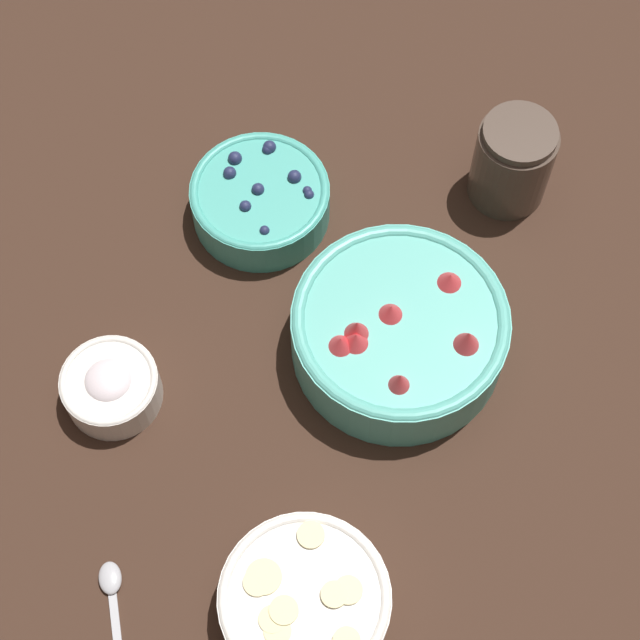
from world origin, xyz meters
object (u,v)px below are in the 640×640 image
(bowl_bananas, at_px, (304,602))
(jar_chocolate, at_px, (512,163))
(bowl_strawberries, at_px, (399,330))
(bowl_cream, at_px, (111,386))
(bowl_blueberries, at_px, (260,199))

(bowl_bananas, relative_size, jar_chocolate, 1.44)
(bowl_strawberries, bearing_deg, bowl_bananas, -13.65)
(bowl_bananas, relative_size, bowl_cream, 1.59)
(bowl_blueberries, height_order, bowl_cream, bowl_blueberries)
(jar_chocolate, bearing_deg, bowl_strawberries, -27.37)
(bowl_blueberries, relative_size, jar_chocolate, 1.40)
(bowl_blueberries, bearing_deg, jar_chocolate, 102.45)
(bowl_blueberries, height_order, jar_chocolate, jar_chocolate)
(bowl_strawberries, relative_size, bowl_cream, 2.23)
(bowl_strawberries, distance_m, bowl_cream, 0.30)
(bowl_strawberries, distance_m, bowl_blueberries, 0.22)
(bowl_strawberries, xyz_separation_m, bowl_cream, (0.08, -0.29, -0.02))
(bowl_strawberries, bearing_deg, bowl_blueberries, -133.13)
(bowl_bananas, bearing_deg, jar_chocolate, 160.14)
(bowl_blueberries, distance_m, jar_chocolate, 0.28)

